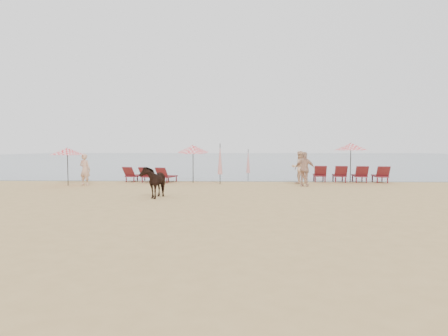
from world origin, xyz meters
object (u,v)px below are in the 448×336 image
(lounger_cluster_left, at_px, (149,175))
(beachgoer_left, at_px, (85,170))
(beachgoer_right_a, at_px, (299,167))
(beachgoer_right_b, at_px, (305,169))
(umbrella_closed_left, at_px, (220,159))
(umbrella_closed_right, at_px, (248,161))
(umbrella_open_left_a, at_px, (67,151))
(umbrella_open_right, at_px, (351,147))
(lounger_cluster_right, at_px, (350,174))
(umbrella_open_left_b, at_px, (193,149))
(cow, at_px, (154,182))

(lounger_cluster_left, height_order, beachgoer_left, beachgoer_left)
(beachgoer_right_a, relative_size, beachgoer_right_b, 1.02)
(umbrella_closed_left, relative_size, umbrella_closed_right, 1.16)
(umbrella_open_left_a, relative_size, beachgoer_left, 1.20)
(umbrella_open_left_a, relative_size, beachgoer_right_a, 1.11)
(umbrella_open_right, height_order, beachgoer_right_b, umbrella_open_right)
(umbrella_open_left_a, bearing_deg, lounger_cluster_right, 12.03)
(umbrella_open_left_a, bearing_deg, umbrella_open_left_b, 19.65)
(beachgoer_left, height_order, beachgoer_right_a, beachgoer_right_a)
(umbrella_open_left_a, bearing_deg, lounger_cluster_left, 30.89)
(umbrella_open_left_a, relative_size, umbrella_open_right, 0.88)
(beachgoer_left, xyz_separation_m, beachgoer_right_b, (12.05, -0.16, 0.06))
(lounger_cluster_left, bearing_deg, lounger_cluster_right, 19.20)
(lounger_cluster_right, distance_m, umbrella_open_left_b, 9.63)
(umbrella_open_right, height_order, umbrella_closed_left, umbrella_open_right)
(umbrella_open_right, relative_size, cow, 1.51)
(lounger_cluster_right, bearing_deg, beachgoer_left, -162.77)
(umbrella_open_left_b, relative_size, beachgoer_left, 1.34)
(lounger_cluster_right, height_order, beachgoer_left, beachgoer_left)
(umbrella_open_left_b, bearing_deg, cow, -77.69)
(umbrella_closed_right, distance_m, beachgoer_right_a, 3.40)
(cow, bearing_deg, umbrella_open_left_a, 147.09)
(lounger_cluster_right, xyz_separation_m, cow, (-10.28, -7.53, 0.20))
(lounger_cluster_right, relative_size, umbrella_open_right, 1.87)
(beachgoer_left, bearing_deg, beachgoer_right_a, -156.91)
(umbrella_open_left_a, distance_m, beachgoer_left, 1.36)
(lounger_cluster_right, height_order, beachgoer_right_a, beachgoer_right_a)
(lounger_cluster_right, xyz_separation_m, umbrella_closed_right, (-6.15, 0.74, 0.76))
(lounger_cluster_left, relative_size, beachgoer_right_b, 1.74)
(umbrella_open_right, bearing_deg, beachgoer_right_a, -154.41)
(cow, bearing_deg, beachgoer_right_b, 40.59)
(lounger_cluster_right, xyz_separation_m, umbrella_closed_left, (-7.81, -1.64, 0.96))
(umbrella_open_left_a, distance_m, beachgoer_right_a, 13.10)
(umbrella_open_right, distance_m, beachgoer_right_b, 4.14)
(lounger_cluster_left, bearing_deg, umbrella_open_left_a, -134.96)
(umbrella_open_right, relative_size, beachgoer_right_b, 1.28)
(lounger_cluster_left, xyz_separation_m, beachgoer_right_a, (8.93, -0.42, 0.51))
(lounger_cluster_left, xyz_separation_m, lounger_cluster_right, (12.14, 0.53, 0.03))
(umbrella_open_left_b, distance_m, beachgoer_left, 6.20)
(lounger_cluster_left, relative_size, umbrella_open_left_b, 1.38)
(beachgoer_left, height_order, beachgoer_right_b, beachgoer_right_b)
(umbrella_open_left_b, height_order, umbrella_closed_right, umbrella_open_left_b)
(umbrella_open_left_b, xyz_separation_m, beachgoer_left, (-5.77, -1.93, -1.15))
(umbrella_closed_left, bearing_deg, umbrella_closed_right, 55.08)
(beachgoer_right_a, height_order, beachgoer_right_b, beachgoer_right_a)
(beachgoer_left, relative_size, beachgoer_right_b, 0.94)
(umbrella_open_left_b, bearing_deg, umbrella_open_left_a, -143.97)
(beachgoer_right_b, bearing_deg, cow, 55.19)
(umbrella_open_right, relative_size, beachgoer_left, 1.36)
(umbrella_open_right, bearing_deg, umbrella_closed_left, -156.13)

